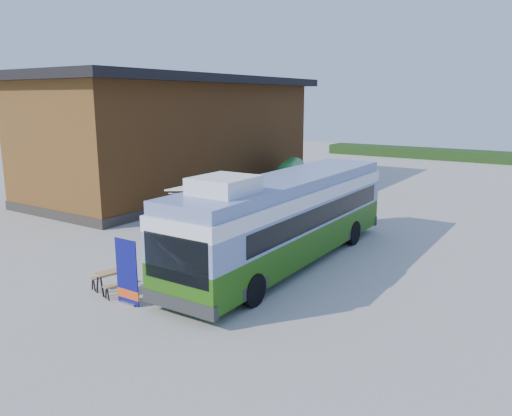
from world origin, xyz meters
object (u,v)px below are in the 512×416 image
Objects in this scene: bus at (286,216)px; slurry_tanker at (291,173)px; banner at (127,278)px; picnic_table at (113,276)px; person_a at (227,188)px; person_b at (289,192)px.

bus reaches higher than slurry_tanker.
slurry_tanker is at bearing 104.99° from banner.
banner is at bearing -108.87° from bus.
picnic_table is at bearing 158.86° from banner.
banner reaches higher than picnic_table.
picnic_table is 0.92× the size of person_a.
person_a is (-6.85, 14.18, -0.04)m from banner.
slurry_tanker is at bearing -128.74° from person_b.
bus is at bearing -83.76° from person_a.
banner is at bearing -105.34° from person_a.
picnic_table is at bearing 28.31° from person_b.
person_a is at bearing -130.54° from slurry_tanker.
person_b is (-1.32, 13.67, 0.47)m from picnic_table.
banner is 14.35m from person_b.
person_b is (4.34, -0.06, 0.20)m from person_a.
bus reaches higher than person_b.
person_a is at bearing 115.44° from banner.
bus reaches higher than banner.
picnic_table is 13.74m from person_b.
bus is at bearing -84.01° from slurry_tanker.
banner reaches higher than person_b.
slurry_tanker reaches higher than picnic_table.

